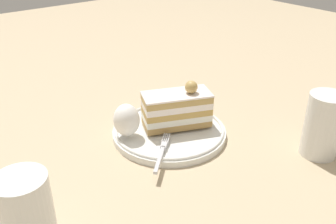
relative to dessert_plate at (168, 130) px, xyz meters
name	(u,v)px	position (x,y,z in m)	size (l,w,h in m)	color
ground_plane	(160,139)	(-0.02, 0.00, -0.01)	(2.40, 2.40, 0.00)	tan
dessert_plate	(168,130)	(0.00, 0.00, 0.00)	(0.21, 0.21, 0.02)	white
cake_slice	(179,109)	(0.02, -0.01, 0.04)	(0.14, 0.10, 0.09)	tan
whipped_cream_dollop	(127,120)	(-0.08, 0.02, 0.04)	(0.05, 0.05, 0.06)	white
fork	(162,151)	(-0.06, -0.06, 0.01)	(0.09, 0.08, 0.00)	silver
drink_glass_near	(322,129)	(0.16, -0.21, 0.04)	(0.06, 0.06, 0.11)	white
drink_glass_far	(29,221)	(-0.30, -0.12, 0.04)	(0.06, 0.06, 0.12)	white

